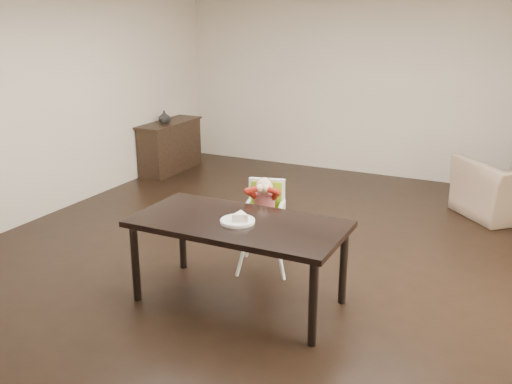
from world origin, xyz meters
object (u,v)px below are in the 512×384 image
sideboard (170,146)px  high_chair (265,204)px  dining_table (239,230)px  armchair (512,178)px

sideboard → high_chair: bearing=-42.2°
dining_table → armchair: size_ratio=1.61×
armchair → sideboard: (-4.98, -0.04, -0.09)m
high_chair → sideboard: (-2.89, 2.62, -0.26)m
armchair → high_chair: bearing=9.5°
dining_table → sideboard: bearing=131.7°
high_chair → armchair: size_ratio=0.83×
dining_table → high_chair: (-0.10, 0.74, -0.01)m
high_chair → sideboard: bearing=122.3°
armchair → sideboard: 4.98m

